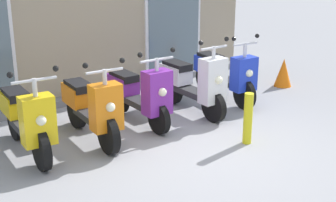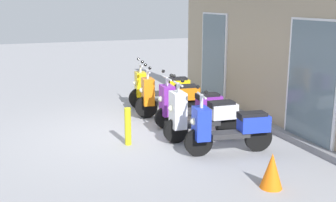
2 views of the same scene
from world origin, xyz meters
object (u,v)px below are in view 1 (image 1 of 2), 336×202
scooter_orange (91,107)px  scooter_white (194,83)px  traffic_cone (283,72)px  scooter_yellow (26,118)px  curb_bollard (248,119)px  scooter_blue (225,73)px  scooter_purple (139,93)px

scooter_orange → scooter_white: 1.80m
traffic_cone → scooter_orange: bearing=180.0°
scooter_yellow → curb_bollard: scooter_yellow is taller
scooter_yellow → scooter_blue: bearing=-0.3°
scooter_orange → scooter_purple: size_ratio=1.03×
scooter_blue → traffic_cone: scooter_blue is taller
scooter_orange → scooter_purple: scooter_orange is taller
scooter_orange → scooter_blue: bearing=2.2°
scooter_white → scooter_orange: bearing=178.5°
curb_bollard → scooter_orange: bearing=138.1°
scooter_orange → scooter_white: bearing=-1.5°
scooter_yellow → scooter_blue: size_ratio=1.02×
scooter_yellow → traffic_cone: scooter_yellow is taller
curb_bollard → scooter_white: bearing=79.8°
scooter_orange → curb_bollard: size_ratio=2.25×
traffic_cone → curb_bollard: bearing=-151.0°
scooter_purple → curb_bollard: bearing=-65.6°
scooter_yellow → curb_bollard: bearing=-32.1°
scooter_purple → curb_bollard: 1.66m
curb_bollard → traffic_cone: bearing=29.0°
scooter_purple → scooter_white: scooter_white is taller
scooter_orange → scooter_purple: bearing=7.6°
scooter_yellow → scooter_orange: size_ratio=1.03×
scooter_purple → curb_bollard: size_ratio=2.19×
scooter_orange → traffic_cone: 4.07m
scooter_yellow → scooter_orange: bearing=-8.0°
scooter_white → scooter_blue: (0.83, 0.15, -0.02)m
scooter_yellow → scooter_orange: (0.86, -0.12, -0.01)m
scooter_purple → traffic_cone: scooter_purple is taller
scooter_orange → curb_bollard: scooter_orange is taller
scooter_orange → traffic_cone: scooter_orange is taller
scooter_orange → scooter_purple: (0.87, 0.12, -0.01)m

